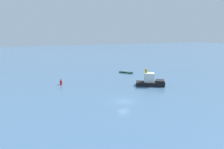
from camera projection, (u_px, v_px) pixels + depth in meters
ground_plane at (124, 101)px, 53.86m from camera, size 400.00×400.00×0.00m
small_motorboat at (126, 72)px, 89.00m from camera, size 4.12×4.74×1.00m
tugboat at (151, 81)px, 68.83m from camera, size 8.85×6.95×4.86m
channel_buoy_red at (61, 82)px, 69.89m from camera, size 0.70×0.70×1.90m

